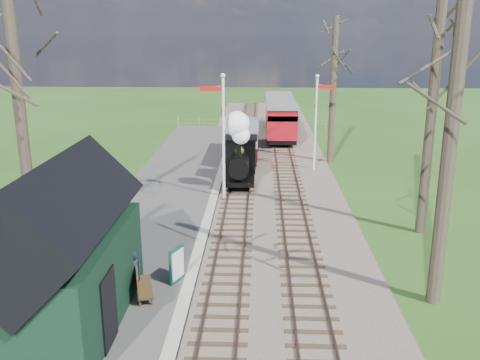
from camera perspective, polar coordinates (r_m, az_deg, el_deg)
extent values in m
ellipsoid|color=#385B23|center=(77.43, -17.58, -2.26)|extent=(57.60, 36.00, 16.20)
ellipsoid|color=#385B23|center=(79.20, 8.59, -3.79)|extent=(70.40, 44.00, 19.80)
ellipsoid|color=#385B23|center=(83.42, -4.12, -1.45)|extent=(64.00, 40.00, 18.00)
cube|color=brown|center=(32.25, 2.55, 1.15)|extent=(8.00, 60.00, 0.10)
cube|color=brown|center=(32.26, -0.64, 1.33)|extent=(0.07, 60.00, 0.12)
cube|color=brown|center=(32.23, 1.13, 1.32)|extent=(0.07, 60.00, 0.12)
cube|color=#38281C|center=(32.25, 0.24, 1.25)|extent=(1.60, 60.00, 0.09)
cube|color=brown|center=(32.24, 3.98, 1.29)|extent=(0.07, 60.00, 0.12)
cube|color=brown|center=(32.29, 5.75, 1.26)|extent=(0.07, 60.00, 0.12)
cube|color=#38281C|center=(32.27, 4.86, 1.20)|extent=(1.60, 60.00, 0.09)
cube|color=#474442|center=(24.99, -8.46, -3.26)|extent=(5.00, 44.00, 0.20)
cube|color=#B2AD9E|center=(24.67, -3.19, -3.35)|extent=(0.40, 44.00, 0.21)
cube|color=black|center=(15.74, -18.28, -10.14)|extent=(3.00, 6.00, 2.60)
cube|color=black|center=(15.05, -18.88, -3.77)|extent=(3.25, 6.30, 3.25)
cube|color=black|center=(14.57, -13.78, -13.27)|extent=(0.06, 1.20, 2.00)
cylinder|color=silver|center=(25.79, -1.77, 4.19)|extent=(0.14, 0.14, 6.00)
sphere|color=silver|center=(25.36, -1.83, 11.07)|extent=(0.24, 0.24, 0.24)
cube|color=#B7140F|center=(25.46, -3.07, 9.71)|extent=(1.10, 0.08, 0.22)
cube|color=black|center=(25.55, -1.80, 7.26)|extent=(0.18, 0.06, 0.30)
cylinder|color=silver|center=(31.84, 8.05, 5.79)|extent=(0.14, 0.14, 5.50)
sphere|color=silver|center=(31.48, 8.25, 10.91)|extent=(0.24, 0.24, 0.24)
cube|color=#B7140F|center=(31.60, 9.21, 9.79)|extent=(1.10, 0.08, 0.22)
cube|color=black|center=(31.66, 8.13, 7.84)|extent=(0.18, 0.06, 0.30)
cylinder|color=#382D23|center=(20.22, -22.44, 7.00)|extent=(0.41, 0.41, 11.00)
cylinder|color=#382D23|center=(16.29, 21.82, 7.02)|extent=(0.42, 0.42, 12.00)
cylinder|color=#382D23|center=(22.47, 19.75, 6.74)|extent=(0.40, 0.40, 10.00)
cylinder|color=#382D23|center=(33.70, 9.89, 9.26)|extent=(0.39, 0.39, 9.00)
cube|color=slate|center=(45.82, 1.24, 6.41)|extent=(12.60, 0.02, 0.01)
cube|color=slate|center=(45.87, 1.23, 6.04)|extent=(12.60, 0.02, 0.02)
cylinder|color=slate|center=(45.86, 1.23, 6.10)|extent=(0.08, 0.08, 1.00)
cube|color=black|center=(28.62, -0.01, 0.43)|extent=(1.55, 3.64, 0.23)
cylinder|color=black|center=(27.88, -0.05, 1.76)|extent=(1.00, 2.37, 1.00)
cube|color=black|center=(29.45, 0.08, 2.70)|extent=(1.64, 1.46, 1.82)
cylinder|color=black|center=(26.81, -0.13, 2.99)|extent=(0.25, 0.25, 0.73)
sphere|color=gold|center=(28.00, -0.03, 3.16)|extent=(0.47, 0.47, 0.47)
sphere|color=white|center=(26.63, 0.09, 4.80)|extent=(0.91, 0.91, 0.91)
sphere|color=white|center=(26.63, -0.34, 6.00)|extent=(1.27, 1.27, 1.27)
cylinder|color=black|center=(27.62, -1.13, -0.39)|extent=(0.09, 0.58, 0.58)
cylinder|color=black|center=(27.58, 0.94, -0.41)|extent=(0.09, 0.58, 0.58)
cube|color=black|center=(34.46, 0.38, 2.91)|extent=(1.73, 6.37, 0.27)
cube|color=#511312|center=(34.34, 0.38, 3.80)|extent=(1.82, 6.37, 0.82)
cube|color=beige|center=(34.18, 0.39, 5.15)|extent=(1.82, 6.37, 0.82)
cube|color=slate|center=(34.10, 0.39, 5.90)|extent=(1.91, 6.55, 0.11)
cube|color=black|center=(40.14, 4.38, 4.78)|extent=(2.03, 5.33, 0.32)
cube|color=#A30D18|center=(40.03, 4.40, 5.68)|extent=(2.13, 5.33, 0.96)
cube|color=beige|center=(39.87, 4.43, 7.04)|extent=(2.13, 5.33, 0.96)
cube|color=slate|center=(39.79, 4.44, 7.80)|extent=(2.24, 5.55, 0.13)
cube|color=black|center=(45.55, 4.14, 6.09)|extent=(2.03, 5.33, 0.32)
cube|color=#A30D18|center=(45.45, 4.15, 6.89)|extent=(2.13, 5.33, 0.96)
cube|color=beige|center=(45.31, 4.18, 8.09)|extent=(2.13, 5.33, 0.96)
cube|color=slate|center=(45.25, 4.19, 8.76)|extent=(2.24, 5.55, 0.13)
cube|color=#0E4133|center=(17.73, -6.76, -8.92)|extent=(0.39, 0.78, 1.18)
cube|color=silver|center=(17.71, -6.62, -8.95)|extent=(0.29, 0.66, 0.97)
cube|color=#4E371C|center=(17.16, -10.18, -11.17)|extent=(0.87, 1.66, 0.07)
cube|color=#4E371C|center=(17.02, -10.93, -10.29)|extent=(0.49, 1.56, 0.69)
cube|color=#4E371C|center=(16.60, -10.07, -12.72)|extent=(0.07, 0.07, 0.23)
cube|color=#4E371C|center=(17.86, -10.24, -10.58)|extent=(0.07, 0.07, 0.23)
imported|color=#1B1E31|center=(17.24, -11.11, -9.58)|extent=(0.47, 0.57, 1.34)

